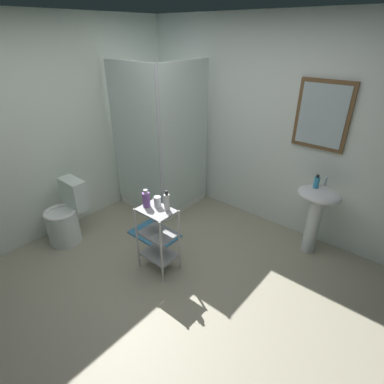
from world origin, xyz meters
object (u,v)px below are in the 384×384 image
(shower_stall, at_px, (163,176))
(hand_soap_bottle, at_px, (317,182))
(conditioner_bottle_purple, at_px, (146,199))
(storage_cart, at_px, (158,235))
(toilet, at_px, (66,218))
(rinse_cup, at_px, (157,202))
(bath_mat, at_px, (155,234))
(lotion_bottle_white, at_px, (167,202))
(pedestal_sink, at_px, (316,208))

(shower_stall, relative_size, hand_soap_bottle, 13.64)
(conditioner_bottle_purple, bearing_deg, storage_cart, 5.33)
(toilet, bearing_deg, conditioner_bottle_purple, 17.41)
(rinse_cup, bearing_deg, hand_soap_bottle, 49.57)
(shower_stall, height_order, bath_mat, shower_stall)
(storage_cart, xyz_separation_m, hand_soap_bottle, (1.06, 1.35, 0.44))
(hand_soap_bottle, bearing_deg, rinse_cup, -130.43)
(storage_cart, xyz_separation_m, rinse_cup, (-0.04, 0.06, 0.36))
(storage_cart, height_order, lotion_bottle_white, lotion_bottle_white)
(shower_stall, distance_m, bath_mat, 0.89)
(hand_soap_bottle, bearing_deg, bath_mat, -147.97)
(pedestal_sink, bearing_deg, lotion_bottle_white, -128.94)
(pedestal_sink, relative_size, lotion_bottle_white, 3.71)
(pedestal_sink, relative_size, storage_cart, 1.09)
(pedestal_sink, height_order, lotion_bottle_white, lotion_bottle_white)
(pedestal_sink, distance_m, lotion_bottle_white, 1.66)
(toilet, bearing_deg, storage_cart, 16.24)
(shower_stall, height_order, rinse_cup, shower_stall)
(shower_stall, xyz_separation_m, toilet, (-0.29, -1.35, -0.15))
(pedestal_sink, bearing_deg, bath_mat, -149.13)
(pedestal_sink, relative_size, hand_soap_bottle, 5.52)
(hand_soap_bottle, distance_m, bath_mat, 2.02)
(shower_stall, relative_size, rinse_cup, 18.38)
(toilet, height_order, lotion_bottle_white, lotion_bottle_white)
(shower_stall, distance_m, conditioner_bottle_purple, 1.34)
(storage_cart, height_order, rinse_cup, rinse_cup)
(hand_soap_bottle, bearing_deg, shower_stall, -170.08)
(toilet, height_order, storage_cart, toilet)
(toilet, bearing_deg, bath_mat, 44.93)
(storage_cart, bearing_deg, rinse_cup, 122.63)
(shower_stall, relative_size, lotion_bottle_white, 9.16)
(pedestal_sink, distance_m, toilet, 2.90)
(pedestal_sink, height_order, bath_mat, pedestal_sink)
(hand_soap_bottle, bearing_deg, toilet, -143.28)
(lotion_bottle_white, xyz_separation_m, rinse_cup, (-0.13, -0.01, -0.04))
(storage_cart, bearing_deg, conditioner_bottle_purple, -174.67)
(shower_stall, height_order, storage_cart, shower_stall)
(shower_stall, height_order, conditioner_bottle_purple, shower_stall)
(shower_stall, bearing_deg, hand_soap_bottle, 9.92)
(storage_cart, height_order, conditioner_bottle_purple, conditioner_bottle_purple)
(shower_stall, distance_m, hand_soap_bottle, 2.06)
(rinse_cup, bearing_deg, conditioner_bottle_purple, -141.41)
(conditioner_bottle_purple, distance_m, rinse_cup, 0.11)
(toilet, distance_m, rinse_cup, 1.34)
(conditioner_bottle_purple, distance_m, bath_mat, 0.97)
(bath_mat, bearing_deg, lotion_bottle_white, -28.95)
(rinse_cup, height_order, bath_mat, rinse_cup)
(lotion_bottle_white, height_order, bath_mat, lotion_bottle_white)
(toilet, xyz_separation_m, conditioner_bottle_purple, (1.10, 0.34, 0.51))
(storage_cart, bearing_deg, pedestal_sink, 50.09)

